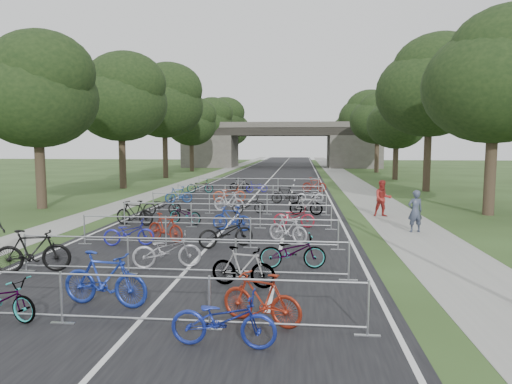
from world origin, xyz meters
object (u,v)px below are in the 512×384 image
bike_0 (3,299)px  bike_2 (223,320)px  overpass_bridge (281,145)px  pedestrian_b (383,199)px  bike_1 (105,279)px  pedestrian_a (415,211)px

bike_0 → bike_2: bearing=-85.5°
overpass_bridge → pedestrian_b: size_ratio=16.76×
bike_0 → bike_1: bike_1 is taller
bike_2 → bike_0: bearing=83.4°
bike_0 → bike_1: bearing=-47.1°
pedestrian_a → bike_1: bearing=33.0°
bike_0 → pedestrian_b: pedestrian_b is taller
bike_0 → pedestrian_a: pedestrian_a is taller
bike_1 → pedestrian_a: (9.11, 9.73, 0.25)m
pedestrian_b → pedestrian_a: bearing=-86.7°
overpass_bridge → bike_0: (-2.86, -64.93, -3.08)m
bike_1 → pedestrian_b: 16.21m
bike_1 → overpass_bridge: bearing=7.8°
overpass_bridge → bike_0: size_ratio=17.80×
bike_0 → bike_2: bike_2 is taller
overpass_bridge → bike_1: size_ratio=14.75×
bike_1 → pedestrian_b: pedestrian_b is taller
bike_0 → pedestrian_a: (10.89, 10.71, 0.42)m
bike_2 → pedestrian_a: pedestrian_a is taller
bike_1 → pedestrian_b: size_ratio=1.14×
overpass_bridge → pedestrian_a: bearing=-81.6°
overpass_bridge → pedestrian_b: (7.41, -50.15, -2.61)m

